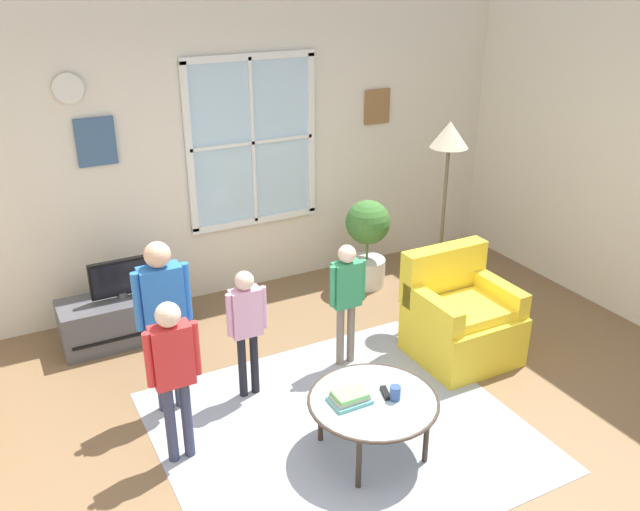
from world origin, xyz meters
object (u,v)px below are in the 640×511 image
(coffee_table, at_px, (373,402))
(remote_near_books, at_px, (386,393))
(armchair, at_px, (460,319))
(book_stack, at_px, (350,397))
(person_green_shirt, at_px, (346,291))
(person_red_shirt, at_px, (173,365))
(person_blue_shirt, at_px, (163,308))
(potted_plant_by_window, at_px, (367,238))
(tv_stand, at_px, (125,318))
(cup, at_px, (395,393))
(person_pink_shirt, at_px, (246,320))
(floor_lamp, at_px, (448,155))
(television, at_px, (120,278))

(coffee_table, relative_size, remote_near_books, 6.11)
(armchair, xyz_separation_m, book_stack, (-1.41, -0.64, 0.12))
(remote_near_books, bearing_deg, coffee_table, -175.87)
(coffee_table, height_order, remote_near_books, remote_near_books)
(armchair, distance_m, person_green_shirt, 0.99)
(person_red_shirt, bearing_deg, remote_near_books, -22.64)
(coffee_table, bearing_deg, person_blue_shirt, 133.73)
(coffee_table, distance_m, potted_plant_by_window, 2.52)
(tv_stand, xyz_separation_m, cup, (1.22, -2.29, 0.26))
(person_red_shirt, relative_size, person_pink_shirt, 1.13)
(cup, height_order, remote_near_books, cup)
(person_green_shirt, distance_m, potted_plant_by_window, 1.47)
(remote_near_books, height_order, person_pink_shirt, person_pink_shirt)
(floor_lamp, bearing_deg, armchair, -113.07)
(coffee_table, relative_size, floor_lamp, 0.48)
(coffee_table, xyz_separation_m, cup, (0.12, -0.06, 0.07))
(remote_near_books, bearing_deg, person_pink_shirt, 120.63)
(remote_near_books, bearing_deg, floor_lamp, 43.21)
(cup, relative_size, remote_near_books, 0.69)
(book_stack, xyz_separation_m, person_blue_shirt, (-0.89, 1.03, 0.38))
(tv_stand, xyz_separation_m, coffee_table, (1.10, -2.22, 0.19))
(person_red_shirt, bearing_deg, person_pink_shirt, 34.28)
(armchair, height_order, book_stack, armchair)
(remote_near_books, bearing_deg, book_stack, 170.17)
(person_blue_shirt, bearing_deg, person_green_shirt, -2.56)
(person_green_shirt, bearing_deg, cup, -103.27)
(floor_lamp, bearing_deg, coffee_table, -138.56)
(armchair, xyz_separation_m, coffee_table, (-1.26, -0.69, 0.06))
(tv_stand, height_order, cup, cup)
(cup, bearing_deg, armchair, 33.63)
(television, bearing_deg, cup, -61.86)
(coffee_table, bearing_deg, tv_stand, 116.25)
(television, height_order, remote_near_books, television)
(book_stack, xyz_separation_m, cup, (0.27, -0.11, 0.01))
(potted_plant_by_window, bearing_deg, armchair, -90.54)
(armchair, bearing_deg, person_green_shirt, 160.05)
(tv_stand, height_order, potted_plant_by_window, potted_plant_by_window)
(person_red_shirt, bearing_deg, television, 88.72)
(person_pink_shirt, height_order, potted_plant_by_window, person_pink_shirt)
(remote_near_books, relative_size, person_red_shirt, 0.12)
(person_blue_shirt, relative_size, person_green_shirt, 1.27)
(tv_stand, relative_size, person_pink_shirt, 1.05)
(cup, bearing_deg, person_pink_shirt, 119.90)
(book_stack, distance_m, person_blue_shirt, 1.41)
(floor_lamp, bearing_deg, book_stack, -142.13)
(coffee_table, relative_size, person_red_shirt, 0.75)
(armchair, height_order, potted_plant_by_window, potted_plant_by_window)
(remote_near_books, bearing_deg, tv_stand, 118.39)
(person_blue_shirt, xyz_separation_m, floor_lamp, (2.58, 0.29, 0.67))
(armchair, relative_size, person_green_shirt, 0.84)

